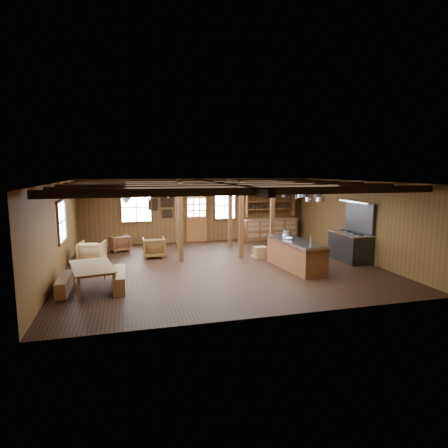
{
  "coord_description": "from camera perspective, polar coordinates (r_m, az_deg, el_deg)",
  "views": [
    {
      "loc": [
        -2.97,
        -11.79,
        3.18
      ],
      "look_at": [
        0.22,
        0.48,
        1.34
      ],
      "focal_mm": 30.0,
      "sensor_mm": 36.0,
      "label": 1
    }
  ],
  "objects": [
    {
      "name": "room",
      "position": [
        12.29,
        -0.43,
        -0.07
      ],
      "size": [
        10.04,
        9.04,
        2.84
      ],
      "color": "black",
      "rests_on": "ground"
    },
    {
      "name": "commercial_range",
      "position": [
        13.93,
        18.89,
        -2.58
      ],
      "size": [
        0.87,
        1.71,
        2.1
      ],
      "color": "#2D2C2F",
      "rests_on": "floor"
    },
    {
      "name": "step_stool",
      "position": [
        13.62,
        5.49,
        -4.35
      ],
      "size": [
        0.52,
        0.4,
        0.43
      ],
      "primitive_type": "cube",
      "rotation": [
        0.0,
        0.0,
        0.11
      ],
      "color": "olive",
      "rests_on": "floor"
    },
    {
      "name": "bench_aisle",
      "position": [
        10.69,
        -15.63,
        -8.09
      ],
      "size": [
        0.31,
        1.64,
        0.45
      ],
      "primitive_type": "cube",
      "color": "olive",
      "rests_on": "floor"
    },
    {
      "name": "ceiling_joists",
      "position": [
        12.34,
        -0.64,
        5.94
      ],
      "size": [
        9.8,
        8.82,
        0.18
      ],
      "color": "black",
      "rests_on": "ceiling"
    },
    {
      "name": "window_back_right",
      "position": [
        16.88,
        0.14,
        2.89
      ],
      "size": [
        1.02,
        0.06,
        1.32
      ],
      "color": "white",
      "rests_on": "wall_back"
    },
    {
      "name": "window_back_left",
      "position": [
        16.33,
        -13.22,
        2.49
      ],
      "size": [
        1.32,
        0.06,
        1.32
      ],
      "color": "white",
      "rests_on": "wall_back"
    },
    {
      "name": "back_door",
      "position": [
        16.67,
        -4.18,
        0.31
      ],
      "size": [
        1.02,
        0.08,
        2.15
      ],
      "color": "brown",
      "rests_on": "floor"
    },
    {
      "name": "bowl",
      "position": [
        12.29,
        9.85,
        -2.21
      ],
      "size": [
        0.31,
        0.31,
        0.06
      ],
      "primitive_type": "imported",
      "rotation": [
        0.0,
        0.0,
        -0.24
      ],
      "color": "silver",
      "rests_on": "kitchen_island"
    },
    {
      "name": "armchair_b",
      "position": [
        13.95,
        -10.63,
        -3.52
      ],
      "size": [
        0.78,
        0.8,
        0.73
      ],
      "primitive_type": "imported",
      "rotation": [
        0.0,
        0.0,
        3.14
      ],
      "color": "brown",
      "rests_on": "floor"
    },
    {
      "name": "pendant_lamps",
      "position": [
        12.85,
        -11.35,
        3.96
      ],
      "size": [
        1.86,
        2.36,
        0.66
      ],
      "color": "#2D2C2F",
      "rests_on": "ceiling"
    },
    {
      "name": "pot_rack",
      "position": [
        13.5,
        11.94,
        4.24
      ],
      "size": [
        0.4,
        3.0,
        0.45
      ],
      "color": "#2D2C2F",
      "rests_on": "ceiling"
    },
    {
      "name": "armchair_c",
      "position": [
        13.68,
        -19.46,
        -4.03
      ],
      "size": [
        0.95,
        0.97,
        0.76
      ],
      "primitive_type": "imported",
      "rotation": [
        0.0,
        0.0,
        2.96
      ],
      "color": "#987245",
      "rests_on": "floor"
    },
    {
      "name": "notice_boards",
      "position": [
        16.39,
        -9.37,
        2.75
      ],
      "size": [
        1.08,
        0.03,
        0.9
      ],
      "color": "white",
      "rests_on": "wall_back"
    },
    {
      "name": "back_counter",
      "position": [
        17.41,
        7.06,
        -0.32
      ],
      "size": [
        2.55,
        0.6,
        2.45
      ],
      "color": "brown",
      "rests_on": "floor"
    },
    {
      "name": "bench_wall",
      "position": [
        10.82,
        -23.15,
        -8.4
      ],
      "size": [
        0.27,
        1.46,
        0.4
      ],
      "primitive_type": "cube",
      "color": "olive",
      "rests_on": "floor"
    },
    {
      "name": "counter_pot",
      "position": [
        13.15,
        9.6,
        -1.26
      ],
      "size": [
        0.31,
        0.31,
        0.19
      ],
      "primitive_type": "cylinder",
      "color": "silver",
      "rests_on": "kitchen_island"
    },
    {
      "name": "armchair_a",
      "position": [
        15.27,
        -15.65,
        -2.85
      ],
      "size": [
        0.88,
        0.89,
        0.63
      ],
      "primitive_type": "imported",
      "rotation": [
        0.0,
        0.0,
        3.49
      ],
      "color": "#5B311B",
      "rests_on": "floor"
    },
    {
      "name": "kitchen_island",
      "position": [
        12.33,
        10.86,
        -4.55
      ],
      "size": [
        1.15,
        2.58,
        1.2
      ],
      "rotation": [
        0.0,
        0.0,
        0.11
      ],
      "color": "brown",
      "rests_on": "floor"
    },
    {
      "name": "window_left",
      "position": [
        12.55,
        -23.57,
        0.34
      ],
      "size": [
        0.14,
        1.24,
        1.32
      ],
      "color": "white",
      "rests_on": "wall_back"
    },
    {
      "name": "timber_posts",
      "position": [
        14.41,
        -0.45,
        1.17
      ],
      "size": [
        3.95,
        2.35,
        2.8
      ],
      "color": "#412312",
      "rests_on": "floor"
    },
    {
      "name": "dining_table",
      "position": [
        10.7,
        -19.18,
        -7.69
      ],
      "size": [
        1.37,
        2.01,
        0.65
      ],
      "primitive_type": "imported",
      "rotation": [
        0.0,
        0.0,
        1.77
      ],
      "color": "olive",
      "rests_on": "floor"
    }
  ]
}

